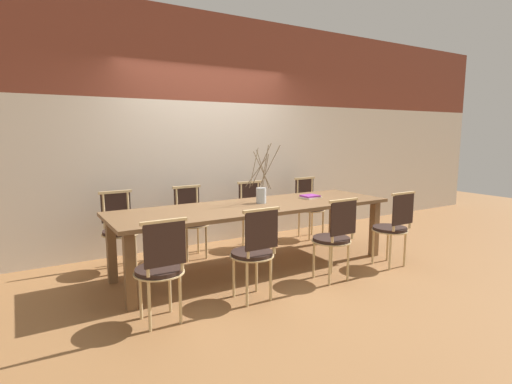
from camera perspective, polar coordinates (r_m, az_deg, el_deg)
ground_plane at (r=4.79m, az=0.00°, el=-10.72°), size 16.00×16.00×0.00m
wall_rear at (r=5.70m, az=-7.00°, el=8.64°), size 12.00×0.06×3.20m
dining_table at (r=4.61m, az=0.00°, el=-2.79°), size 3.30×0.98×0.75m
chair_near_leftend at (r=3.39m, az=-13.45°, el=-10.21°), size 0.42×0.42×0.90m
chair_near_left at (r=3.74m, az=-0.21°, el=-8.20°), size 0.42×0.42×0.90m
chair_near_center at (r=4.32m, az=11.15°, el=-6.11°), size 0.42×0.42×0.90m
chair_near_right at (r=4.97m, az=19.01°, el=-4.51°), size 0.42×0.42×0.90m
chair_far_leftend at (r=4.89m, az=-18.95°, el=-4.72°), size 0.42×0.42×0.90m
chair_far_left at (r=5.14m, az=-9.29°, el=-3.75°), size 0.42×0.42×0.90m
chair_far_center at (r=5.54m, az=-0.29°, el=-2.74°), size 0.42×0.42×0.90m
chair_far_right at (r=6.10m, az=7.62°, el=-1.80°), size 0.42×0.42×0.90m
vase_centerpiece at (r=4.71m, az=0.76°, el=-0.14°), size 0.34×0.34×0.71m
book_stack at (r=5.12m, az=7.77°, el=-0.66°), size 0.27×0.21×0.04m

